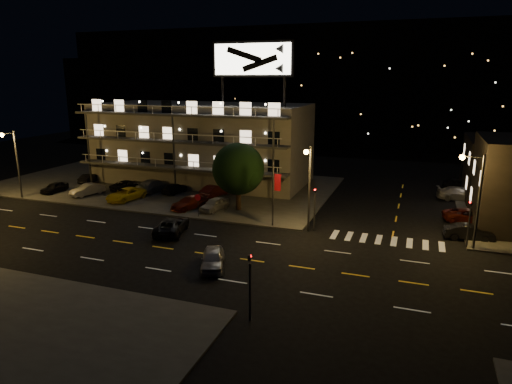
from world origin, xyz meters
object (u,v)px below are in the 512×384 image
(lot_car_2, at_px, (126,194))
(road_car_west, at_px, (172,225))
(tree, at_px, (238,170))
(lot_car_7, at_px, (154,185))
(road_car_east, at_px, (213,259))
(lot_car_4, at_px, (214,204))
(side_car_0, at_px, (469,232))

(lot_car_2, distance_m, road_car_west, 13.13)
(tree, height_order, lot_car_2, tree)
(tree, distance_m, lot_car_7, 13.91)
(lot_car_7, distance_m, road_car_east, 25.00)
(tree, distance_m, road_car_east, 15.57)
(lot_car_4, bearing_deg, lot_car_7, 165.87)
(lot_car_4, xyz_separation_m, side_car_0, (24.74, -0.26, -0.13))
(side_car_0, relative_size, road_car_east, 1.00)
(lot_car_4, xyz_separation_m, road_car_east, (6.12, -13.46, -0.11))
(road_car_east, bearing_deg, road_car_west, 117.76)
(tree, bearing_deg, lot_car_4, -152.90)
(road_car_east, distance_m, road_car_west, 9.13)
(lot_car_2, xyz_separation_m, road_car_west, (10.51, -7.86, -0.12))
(lot_car_7, height_order, side_car_0, lot_car_7)
(lot_car_4, relative_size, lot_car_7, 0.76)
(lot_car_7, relative_size, road_car_east, 1.24)
(lot_car_2, distance_m, lot_car_7, 4.86)
(lot_car_2, xyz_separation_m, lot_car_4, (11.33, -0.34, -0.02))
(lot_car_7, xyz_separation_m, road_car_east, (16.70, -18.60, -0.19))
(tree, distance_m, side_car_0, 22.82)
(tree, xyz_separation_m, side_car_0, (22.47, -1.42, -3.73))
(lot_car_4, distance_m, road_car_east, 14.79)
(tree, bearing_deg, road_car_west, -109.59)
(lot_car_2, distance_m, lot_car_4, 11.34)
(tree, height_order, side_car_0, tree)
(side_car_0, height_order, road_car_east, road_car_east)
(tree, xyz_separation_m, road_car_east, (3.85, -14.62, -3.71))
(road_car_west, bearing_deg, lot_car_4, -110.41)
(lot_car_4, relative_size, road_car_west, 0.76)
(lot_car_7, bearing_deg, lot_car_4, 165.43)
(lot_car_2, bearing_deg, road_car_east, -27.71)
(side_car_0, distance_m, road_car_west, 26.58)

